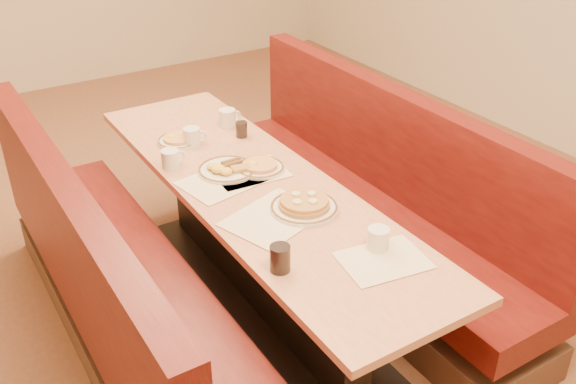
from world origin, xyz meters
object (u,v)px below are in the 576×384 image
eggs_plate (227,169)px  soda_tumbler_near (280,258)px  coffee_mug_c (228,117)px  coffee_mug_b (171,159)px  diner_table (257,247)px  coffee_mug_d (192,136)px  coffee_mug_a (379,238)px  soda_tumbler_mid (242,129)px  pancake_plate (304,206)px  booth_right (368,210)px  booth_left (120,297)px

eggs_plate → soda_tumbler_near: (-0.20, -0.84, 0.04)m
coffee_mug_c → coffee_mug_b: bearing=-145.2°
diner_table → coffee_mug_d: coffee_mug_d is taller
coffee_mug_a → soda_tumbler_mid: 1.27m
diner_table → soda_tumbler_mid: bearing=68.0°
pancake_plate → soda_tumbler_near: size_ratio=2.76×
booth_right → pancake_plate: size_ratio=8.01×
booth_left → soda_tumbler_near: booth_left is taller
diner_table → coffee_mug_d: bearing=97.2°
coffee_mug_b → coffee_mug_d: 0.28m
diner_table → coffee_mug_d: 0.71m
booth_left → soda_tumbler_mid: bearing=28.6°
coffee_mug_c → coffee_mug_d: coffee_mug_c is taller
booth_left → pancake_plate: bearing=-22.8°
coffee_mug_b → soda_tumbler_near: soda_tumbler_near is taller
eggs_plate → coffee_mug_c: coffee_mug_c is taller
soda_tumbler_mid → eggs_plate: bearing=-128.6°
pancake_plate → soda_tumbler_mid: size_ratio=3.52×
coffee_mug_c → soda_tumbler_near: bearing=-107.3°
diner_table → booth_left: 0.73m
coffee_mug_a → coffee_mug_d: coffee_mug_d is taller
pancake_plate → soda_tumbler_mid: (0.14, 0.85, 0.02)m
eggs_plate → coffee_mug_d: bearing=91.1°
booth_left → coffee_mug_b: bearing=39.0°
eggs_plate → coffee_mug_b: size_ratio=2.26×
pancake_plate → coffee_mug_c: bearing=82.0°
coffee_mug_c → pancake_plate: bearing=-96.1°
coffee_mug_c → soda_tumbler_mid: coffee_mug_c is taller
booth_right → coffee_mug_b: booth_right is taller
booth_left → eggs_plate: booth_left is taller
eggs_plate → coffee_mug_c: size_ratio=2.19×
pancake_plate → coffee_mug_a: bearing=-77.6°
eggs_plate → soda_tumbler_near: size_ratio=2.61×
booth_left → coffee_mug_d: size_ratio=19.65×
diner_table → pancake_plate: pancake_plate is taller
booth_left → pancake_plate: (0.80, -0.34, 0.41)m
coffee_mug_d → eggs_plate: bearing=-68.3°
coffee_mug_c → booth_left: bearing=-142.1°
booth_right → eggs_plate: 0.91m
coffee_mug_d → soda_tumbler_mid: (0.28, -0.05, -0.01)m
booth_right → coffee_mug_d: size_ratio=19.65×
booth_right → coffee_mug_a: (-0.57, -0.75, 0.44)m
diner_table → eggs_plate: size_ratio=8.48×
coffee_mug_b → coffee_mug_a: bearing=-74.7°
coffee_mug_a → soda_tumbler_near: 0.43m
coffee_mug_a → coffee_mug_c: bearing=66.4°
eggs_plate → booth_left: bearing=-165.3°
coffee_mug_a → coffee_mug_b: size_ratio=0.96×
booth_left → coffee_mug_a: size_ratio=19.98×
soda_tumbler_near → soda_tumbler_mid: (0.47, 1.18, -0.01)m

